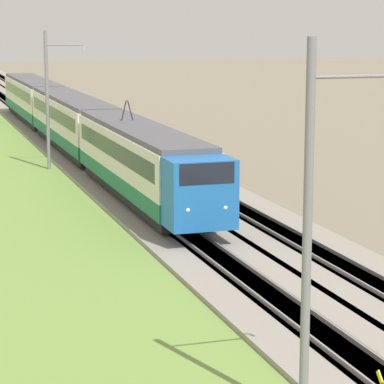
% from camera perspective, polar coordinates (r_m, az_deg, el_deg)
% --- Properties ---
extents(ballast_main, '(240.00, 4.40, 0.30)m').
position_cam_1_polar(ballast_main, '(65.20, -7.32, 2.41)').
color(ballast_main, gray).
rests_on(ballast_main, ground).
extents(ballast_adjacent, '(240.00, 4.40, 0.30)m').
position_cam_1_polar(ballast_adjacent, '(66.04, -3.83, 2.58)').
color(ballast_adjacent, gray).
rests_on(ballast_adjacent, ground).
extents(track_main, '(240.00, 1.57, 0.45)m').
position_cam_1_polar(track_main, '(65.20, -7.32, 2.42)').
color(track_main, '#4C4238').
rests_on(track_main, ground).
extents(track_adjacent, '(240.00, 1.57, 0.45)m').
position_cam_1_polar(track_adjacent, '(66.04, -3.83, 2.59)').
color(track_adjacent, '#4C4238').
rests_on(track_adjacent, ground).
extents(passenger_train, '(60.76, 2.94, 5.23)m').
position_cam_1_polar(passenger_train, '(66.07, -7.55, 4.54)').
color(passenger_train, blue).
rests_on(passenger_train, ground).
extents(catenary_mast_near, '(0.22, 2.56, 9.13)m').
position_cam_1_polar(catenary_mast_near, '(20.97, 7.39, -2.50)').
color(catenary_mast_near, slate).
rests_on(catenary_mast_near, ground).
extents(catenary_mast_mid, '(0.22, 2.56, 8.85)m').
position_cam_1_polar(catenary_mast_mid, '(58.29, -9.02, 5.76)').
color(catenary_mast_mid, slate).
rests_on(catenary_mast_mid, ground).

